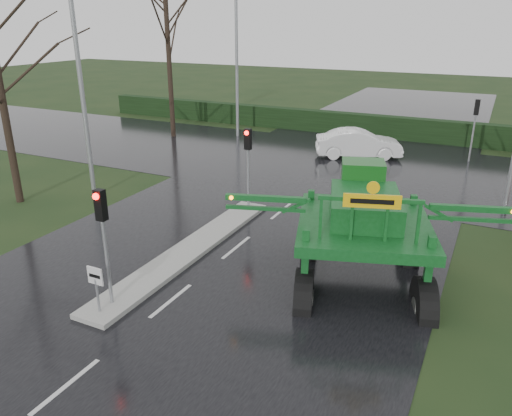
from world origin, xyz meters
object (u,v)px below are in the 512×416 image
at_px(keep_left_sign, 96,282).
at_px(traffic_signal_near, 103,223).
at_px(traffic_signal_far, 476,116).
at_px(street_light_left_near, 84,62).
at_px(white_sedan, 358,157).
at_px(street_light_left_far, 241,46).
at_px(crop_sprayer, 307,227).
at_px(traffic_signal_mid, 248,151).

bearing_deg(keep_left_sign, traffic_signal_near, 90.00).
relative_size(traffic_signal_far, street_light_left_near, 0.35).
distance_m(traffic_signal_far, white_sedan, 6.77).
height_order(keep_left_sign, traffic_signal_near, traffic_signal_near).
bearing_deg(white_sedan, street_light_left_far, 55.47).
distance_m(traffic_signal_near, crop_sprayer, 5.54).
bearing_deg(crop_sprayer, street_light_left_far, 104.84).
distance_m(keep_left_sign, street_light_left_near, 11.32).
bearing_deg(street_light_left_far, white_sedan, -12.13).
bearing_deg(street_light_left_near, street_light_left_far, 90.00).
relative_size(traffic_signal_near, traffic_signal_mid, 1.00).
bearing_deg(traffic_signal_mid, street_light_left_far, 118.86).
bearing_deg(traffic_signal_near, traffic_signal_far, 69.64).
bearing_deg(traffic_signal_far, white_sedan, 17.52).
bearing_deg(traffic_signal_mid, traffic_signal_near, -90.00).
bearing_deg(keep_left_sign, street_light_left_near, 132.59).
height_order(traffic_signal_near, street_light_left_near, street_light_left_near).
distance_m(street_light_left_near, crop_sprayer, 12.81).
bearing_deg(traffic_signal_far, crop_sprayer, 80.13).
xyz_separation_m(traffic_signal_mid, white_sedan, (1.83, 10.63, -2.59)).
xyz_separation_m(traffic_signal_near, white_sedan, (1.83, 19.13, -2.59)).
height_order(traffic_signal_mid, white_sedan, traffic_signal_mid).
bearing_deg(white_sedan, traffic_signal_mid, 147.83).
bearing_deg(keep_left_sign, traffic_signal_far, 70.07).
distance_m(keep_left_sign, street_light_left_far, 23.11).
relative_size(traffic_signal_far, white_sedan, 0.71).
relative_size(traffic_signal_mid, white_sedan, 0.71).
bearing_deg(street_light_left_far, crop_sprayer, -57.35).
bearing_deg(traffic_signal_mid, crop_sprayer, -49.86).
bearing_deg(traffic_signal_near, street_light_left_near, 134.53).
distance_m(traffic_signal_near, traffic_signal_mid, 8.50).
bearing_deg(street_light_left_far, traffic_signal_near, -71.83).
bearing_deg(keep_left_sign, white_sedan, 84.67).
xyz_separation_m(street_light_left_near, street_light_left_far, (0.00, 14.00, 0.00)).
xyz_separation_m(traffic_signal_far, street_light_left_near, (-14.69, -14.01, 3.40)).
bearing_deg(traffic_signal_far, traffic_signal_mid, 58.07).
bearing_deg(traffic_signal_mid, traffic_signal_far, 58.07).
height_order(keep_left_sign, white_sedan, keep_left_sign).
xyz_separation_m(traffic_signal_mid, street_light_left_near, (-6.89, -1.49, 3.40)).
bearing_deg(street_light_left_near, keep_left_sign, -47.41).
relative_size(street_light_left_near, crop_sprayer, 1.24).
relative_size(traffic_signal_far, street_light_left_far, 0.35).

